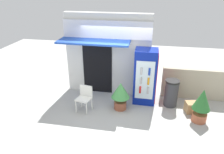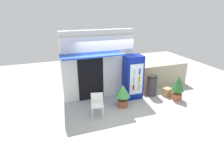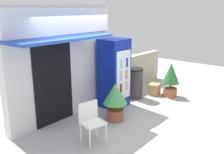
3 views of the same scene
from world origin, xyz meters
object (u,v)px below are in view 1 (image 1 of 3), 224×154
object	(u,v)px
plastic_chair	(85,96)
potted_plant_curbside	(202,103)
potted_plant_near_shop	(120,93)
trash_bin	(171,93)
cardboard_box	(191,107)
drink_cooler	(145,77)

from	to	relation	value
plastic_chair	potted_plant_curbside	xyz separation A→B (m)	(3.54, 0.02, 0.11)
plastic_chair	potted_plant_near_shop	size ratio (longest dim) A/B	0.90
trash_bin	cardboard_box	size ratio (longest dim) A/B	2.55
potted_plant_curbside	cardboard_box	size ratio (longest dim) A/B	2.92
plastic_chair	drink_cooler	bearing A→B (deg)	25.69
potted_plant_near_shop	plastic_chair	bearing A→B (deg)	-166.57
plastic_chair	potted_plant_near_shop	xyz separation A→B (m)	(1.12, 0.27, 0.08)
drink_cooler	trash_bin	xyz separation A→B (m)	(0.89, -0.10, -0.48)
drink_cooler	plastic_chair	distance (m)	2.11
potted_plant_curbside	trash_bin	distance (m)	1.12
potted_plant_near_shop	cardboard_box	size ratio (longest dim) A/B	2.57
potted_plant_curbside	trash_bin	bearing A→B (deg)	136.14
drink_cooler	cardboard_box	size ratio (longest dim) A/B	5.18
trash_bin	cardboard_box	world-z (taller)	trash_bin
drink_cooler	potted_plant_curbside	distance (m)	1.93
cardboard_box	plastic_chair	bearing A→B (deg)	-171.78
trash_bin	cardboard_box	distance (m)	0.76
drink_cooler	plastic_chair	bearing A→B (deg)	-154.31
potted_plant_near_shop	trash_bin	xyz separation A→B (m)	(1.63, 0.52, -0.11)
trash_bin	cardboard_box	bearing A→B (deg)	-25.14
drink_cooler	cardboard_box	distance (m)	1.76
drink_cooler	plastic_chair	xyz separation A→B (m)	(-1.86, -0.89, -0.45)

